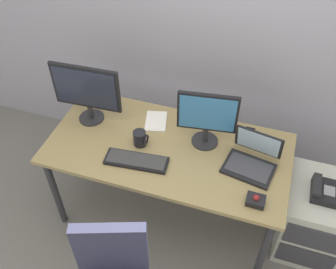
# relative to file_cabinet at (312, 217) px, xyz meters

# --- Properties ---
(ground_plane) EXTENTS (8.00, 8.00, 0.00)m
(ground_plane) POSITION_rel_file_cabinet_xyz_m (-1.05, -0.08, -0.29)
(ground_plane) COLOR slate
(back_wall) EXTENTS (6.00, 0.10, 2.80)m
(back_wall) POSITION_rel_file_cabinet_xyz_m (-1.05, 0.67, 1.11)
(back_wall) COLOR #9D9DAA
(back_wall) RESTS_ON ground
(desk) EXTENTS (1.63, 0.79, 0.75)m
(desk) POSITION_rel_file_cabinet_xyz_m (-1.05, -0.08, 0.38)
(desk) COLOR #94804E
(desk) RESTS_ON ground
(file_cabinet) EXTENTS (0.42, 0.53, 0.58)m
(file_cabinet) POSITION_rel_file_cabinet_xyz_m (0.00, 0.00, 0.00)
(file_cabinet) COLOR beige
(file_cabinet) RESTS_ON ground
(desk_phone) EXTENTS (0.17, 0.20, 0.09)m
(desk_phone) POSITION_rel_file_cabinet_xyz_m (-0.01, -0.02, 0.33)
(desk_phone) COLOR black
(desk_phone) RESTS_ON file_cabinet
(monitor_main) EXTENTS (0.48, 0.18, 0.45)m
(monitor_main) POSITION_rel_file_cabinet_xyz_m (-1.67, 0.03, 0.71)
(monitor_main) COLOR #262628
(monitor_main) RESTS_ON desk
(monitor_side) EXTENTS (0.39, 0.18, 0.41)m
(monitor_side) POSITION_rel_file_cabinet_xyz_m (-0.83, 0.05, 0.69)
(monitor_side) COLOR #262628
(monitor_side) RESTS_ON desk
(keyboard) EXTENTS (0.42, 0.18, 0.03)m
(keyboard) POSITION_rel_file_cabinet_xyz_m (-1.20, -0.26, 0.47)
(keyboard) COLOR black
(keyboard) RESTS_ON desk
(laptop) EXTENTS (0.35, 0.33, 0.23)m
(laptop) POSITION_rel_file_cabinet_xyz_m (-0.49, -0.05, 0.51)
(laptop) COLOR black
(laptop) RESTS_ON desk
(trackball_mouse) EXTENTS (0.11, 0.09, 0.07)m
(trackball_mouse) POSITION_rel_file_cabinet_xyz_m (-0.42, -0.34, 0.48)
(trackball_mouse) COLOR black
(trackball_mouse) RESTS_ON desk
(coffee_mug) EXTENTS (0.10, 0.09, 0.11)m
(coffee_mug) POSITION_rel_file_cabinet_xyz_m (-1.24, -0.11, 0.51)
(coffee_mug) COLOR black
(coffee_mug) RESTS_ON desk
(paper_notepad) EXTENTS (0.19, 0.24, 0.01)m
(paper_notepad) POSITION_rel_file_cabinet_xyz_m (-1.21, 0.14, 0.46)
(paper_notepad) COLOR white
(paper_notepad) RESTS_ON desk
(cell_phone) EXTENTS (0.07, 0.14, 0.01)m
(cell_phone) POSITION_rel_file_cabinet_xyz_m (-0.55, 0.21, 0.46)
(cell_phone) COLOR black
(cell_phone) RESTS_ON desk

